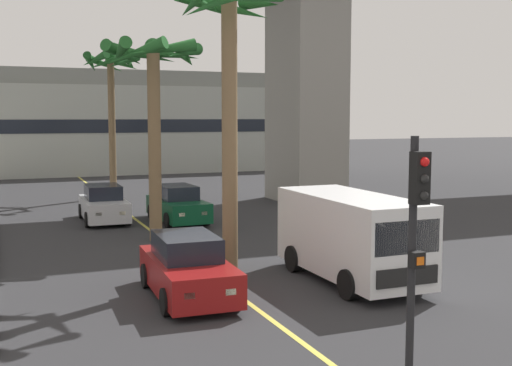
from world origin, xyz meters
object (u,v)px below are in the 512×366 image
car_queue_third (188,269)px  delivery_van (351,235)px  palm_tree_near_median (229,54)px  traffic_light_median_near (415,238)px  car_queue_front (178,205)px  car_queue_second (104,205)px  palm_tree_far_median (154,79)px  palm_tree_mid_median (111,80)px

car_queue_third → delivery_van: 4.58m
car_queue_third → palm_tree_near_median: 6.21m
traffic_light_median_near → palm_tree_near_median: 10.23m
car_queue_front → car_queue_second: 3.18m
palm_tree_near_median → palm_tree_far_median: 5.49m
car_queue_second → palm_tree_far_median: (1.11, -4.96, 5.08)m
car_queue_front → car_queue_third: size_ratio=1.00×
traffic_light_median_near → palm_tree_near_median: (0.54, 9.59, 3.51)m
palm_tree_far_median → delivery_van: bearing=-65.1°
palm_tree_mid_median → car_queue_third: bearing=-94.5°
palm_tree_far_median → palm_tree_near_median: bearing=-80.3°
car_queue_second → palm_tree_mid_median: palm_tree_mid_median is taller
car_queue_front → delivery_van: delivery_van is taller
car_queue_front → palm_tree_mid_median: 11.08m
car_queue_third → palm_tree_mid_median: bearing=85.5°
car_queue_third → car_queue_front: bearing=76.2°
delivery_van → palm_tree_near_median: (-2.66, 2.32, 4.94)m
car_queue_front → delivery_van: size_ratio=0.79×
delivery_van → palm_tree_mid_median: (-2.92, 20.78, 5.17)m
delivery_van → car_queue_second: bearing=110.3°
traffic_light_median_near → palm_tree_near_median: bearing=86.8°
car_queue_front → palm_tree_near_median: palm_tree_near_median is taller
car_queue_third → palm_tree_near_median: bearing=49.1°
car_queue_second → palm_tree_mid_median: size_ratio=0.52×
traffic_light_median_near → car_queue_second: bearing=94.3°
car_queue_third → palm_tree_far_median: (0.96, 7.57, 5.08)m
car_queue_front → palm_tree_far_median: size_ratio=0.58×
car_queue_second → car_queue_third: size_ratio=0.99×
car_queue_third → palm_tree_far_median: 9.17m
traffic_light_median_near → palm_tree_far_median: 15.31m
car_queue_front → palm_tree_far_median: 6.51m
traffic_light_median_near → car_queue_third: bearing=100.3°
palm_tree_far_median → traffic_light_median_near: bearing=-88.5°
delivery_van → car_queue_third: bearing=178.2°
car_queue_second → traffic_light_median_near: traffic_light_median_near is taller
car_queue_second → delivery_van: (4.69, -12.67, 0.57)m
car_queue_front → traffic_light_median_near: size_ratio=0.99×
car_queue_second → palm_tree_far_median: palm_tree_far_median is taller
car_queue_second → car_queue_third: (0.15, -12.53, 0.00)m
palm_tree_mid_median → traffic_light_median_near: bearing=-90.6°
car_queue_second → palm_tree_near_median: 11.90m
car_queue_third → palm_tree_mid_median: palm_tree_mid_median is taller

